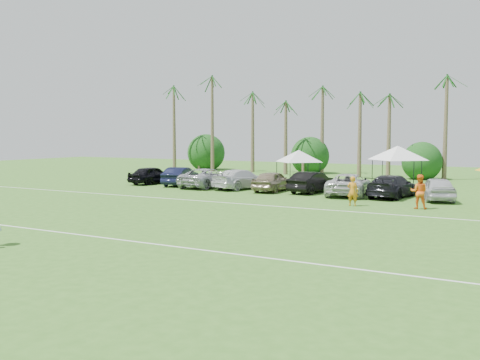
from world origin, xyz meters
The scene contains 26 objects.
ground centered at (0.00, 0.00, 0.00)m, with size 120.00×120.00×0.00m, color #37691F.
field_lines centered at (0.00, 8.00, 0.01)m, with size 80.00×12.10×0.01m.
palm_tree_0 centered at (-22.00, 38.00, 7.48)m, with size 2.40×2.40×8.90m.
palm_tree_1 centered at (-17.00, 38.00, 8.35)m, with size 2.40×2.40×9.90m.
palm_tree_2 centered at (-12.00, 38.00, 9.21)m, with size 2.40×2.40×10.90m.
palm_tree_3 centered at (-8.00, 38.00, 10.06)m, with size 2.40×2.40×11.90m.
palm_tree_4 centered at (-4.00, 38.00, 7.48)m, with size 2.40×2.40×8.90m.
palm_tree_5 centered at (0.00, 38.00, 8.35)m, with size 2.40×2.40×9.90m.
palm_tree_6 centered at (4.00, 38.00, 9.21)m, with size 2.40×2.40×10.90m.
palm_tree_7 centered at (8.00, 38.00, 10.06)m, with size 2.40×2.40×11.90m.
bush_tree_0 centered at (-19.00, 39.00, 1.80)m, with size 4.00×4.00×4.00m.
bush_tree_1 centered at (-6.00, 39.00, 1.80)m, with size 4.00×4.00×4.00m.
bush_tree_2 centered at (6.00, 39.00, 1.80)m, with size 4.00×4.00×4.00m.
sideline_player_a centered at (5.98, 16.32, 0.87)m, with size 0.64×0.42×1.74m, color orange.
sideline_player_b centered at (9.61, 16.95, 0.97)m, with size 0.94×0.73×1.94m, color orange.
canopy_tent_left centered at (-1.73, 26.62, 2.90)m, with size 4.18×4.18×3.39m.
canopy_tent_right centered at (5.84, 28.35, 3.30)m, with size 4.75×4.75×3.85m.
parked_car_0 centered at (-13.09, 21.83, 0.75)m, with size 1.78×4.42×1.50m, color black.
parked_car_1 centered at (-10.22, 21.90, 0.75)m, with size 1.59×4.57×1.50m, color black.
parked_car_2 centered at (-7.35, 21.52, 0.75)m, with size 2.50×5.41×1.50m, color #9EA0A5.
parked_car_3 centered at (-4.48, 21.82, 0.75)m, with size 2.11×5.18×1.50m, color silver.
parked_car_4 centered at (-1.61, 21.43, 0.75)m, with size 1.78×4.42×1.50m, color gray.
parked_car_5 centered at (1.26, 21.96, 0.75)m, with size 1.59×4.57×1.50m, color black.
parked_car_6 centered at (4.13, 21.47, 0.75)m, with size 2.50×5.41×1.50m, color #B8B8B8.
parked_car_7 centered at (7.01, 21.77, 0.75)m, with size 2.11×5.18×1.50m, color black.
parked_car_8 centered at (9.88, 21.47, 0.75)m, with size 1.78×4.42×1.50m, color #BDBDC1.
Camera 1 is at (15.23, -13.97, 4.16)m, focal length 40.00 mm.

